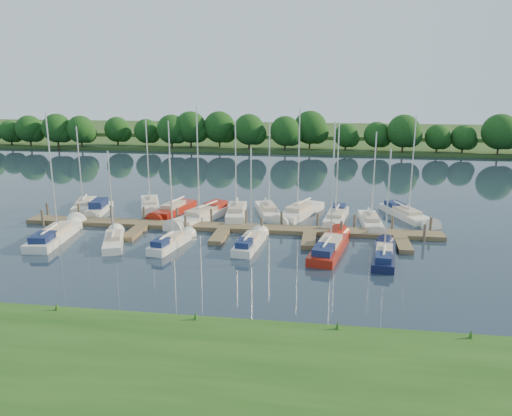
# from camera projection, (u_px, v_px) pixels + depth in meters

# --- Properties ---
(ground) EXTENTS (260.00, 260.00, 0.00)m
(ground) POSITION_uv_depth(u_px,v_px,m) (206.00, 258.00, 39.91)
(ground) COLOR #1B2637
(ground) RESTS_ON ground
(near_bank) EXTENTS (90.00, 10.00, 0.50)m
(near_bank) POSITION_uv_depth(u_px,v_px,m) (128.00, 363.00, 24.50)
(near_bank) COLOR #1B4313
(near_bank) RESTS_ON ground
(dock) EXTENTS (40.00, 6.00, 0.40)m
(dock) POSITION_uv_depth(u_px,v_px,m) (225.00, 229.00, 46.87)
(dock) COLOR brown
(dock) RESTS_ON ground
(mooring_pilings) EXTENTS (38.24, 2.84, 2.00)m
(mooring_pilings) POSITION_uv_depth(u_px,v_px,m) (227.00, 222.00, 47.85)
(mooring_pilings) COLOR #473D33
(mooring_pilings) RESTS_ON ground
(far_shore) EXTENTS (180.00, 30.00, 0.60)m
(far_shore) POSITION_uv_depth(u_px,v_px,m) (286.00, 143.00, 111.78)
(far_shore) COLOR #274319
(far_shore) RESTS_ON ground
(distant_hill) EXTENTS (220.00, 40.00, 1.40)m
(distant_hill) POSITION_uv_depth(u_px,v_px,m) (294.00, 131.00, 135.67)
(distant_hill) COLOR #345224
(distant_hill) RESTS_ON ground
(treeline) EXTENTS (144.10, 10.33, 8.24)m
(treeline) POSITION_uv_depth(u_px,v_px,m) (285.00, 132.00, 98.05)
(treeline) COLOR #38281C
(treeline) RESTS_ON ground
(sailboat_n_0) EXTENTS (3.54, 7.43, 9.40)m
(sailboat_n_0) POSITION_uv_depth(u_px,v_px,m) (84.00, 206.00, 55.21)
(sailboat_n_0) COLOR silver
(sailboat_n_0) RESTS_ON ground
(motorboat) EXTENTS (2.35, 5.89, 1.67)m
(motorboat) POSITION_uv_depth(u_px,v_px,m) (98.00, 209.00, 53.58)
(motorboat) COLOR silver
(motorboat) RESTS_ON ground
(sailboat_n_2) EXTENTS (4.24, 7.94, 10.09)m
(sailboat_n_2) POSITION_uv_depth(u_px,v_px,m) (150.00, 206.00, 55.60)
(sailboat_n_2) COLOR silver
(sailboat_n_2) RESTS_ON ground
(sailboat_n_3) EXTENTS (3.18, 8.03, 10.24)m
(sailboat_n_3) POSITION_uv_depth(u_px,v_px,m) (173.00, 211.00, 53.31)
(sailboat_n_3) COLOR maroon
(sailboat_n_3) RESTS_ON ground
(sailboat_n_4) EXTENTS (4.83, 9.19, 11.82)m
(sailboat_n_4) POSITION_uv_depth(u_px,v_px,m) (202.00, 217.00, 50.74)
(sailboat_n_4) COLOR silver
(sailboat_n_4) RESTS_ON ground
(sailboat_n_5) EXTENTS (2.77, 8.18, 10.52)m
(sailboat_n_5) POSITION_uv_depth(u_px,v_px,m) (236.00, 214.00, 51.88)
(sailboat_n_5) COLOR silver
(sailboat_n_5) RESTS_ON ground
(sailboat_n_6) EXTENTS (3.67, 7.81, 9.99)m
(sailboat_n_6) POSITION_uv_depth(u_px,v_px,m) (269.00, 213.00, 52.56)
(sailboat_n_6) COLOR silver
(sailboat_n_6) RESTS_ON ground
(sailboat_n_7) EXTENTS (4.87, 8.99, 11.62)m
(sailboat_n_7) POSITION_uv_depth(u_px,v_px,m) (299.00, 214.00, 52.15)
(sailboat_n_7) COLOR silver
(sailboat_n_7) RESTS_ON ground
(sailboat_n_8) EXTENTS (2.76, 8.07, 10.14)m
(sailboat_n_8) POSITION_uv_depth(u_px,v_px,m) (336.00, 218.00, 50.38)
(sailboat_n_8) COLOR silver
(sailboat_n_8) RESTS_ON ground
(sailboat_n_9) EXTENTS (2.13, 7.44, 9.52)m
(sailboat_n_9) POSITION_uv_depth(u_px,v_px,m) (371.00, 223.00, 48.74)
(sailboat_n_9) COLOR silver
(sailboat_n_9) RESTS_ON ground
(sailboat_n_10) EXTENTS (4.76, 8.48, 10.83)m
(sailboat_n_10) POSITION_uv_depth(u_px,v_px,m) (407.00, 215.00, 51.58)
(sailboat_n_10) COLOR silver
(sailboat_n_10) RESTS_ON ground
(sailboat_s_0) EXTENTS (3.02, 9.21, 11.54)m
(sailboat_s_0) POSITION_uv_depth(u_px,v_px,m) (56.00, 235.00, 44.58)
(sailboat_s_0) COLOR silver
(sailboat_s_0) RESTS_ON ground
(sailboat_s_1) EXTENTS (3.37, 6.48, 8.44)m
(sailboat_s_1) POSITION_uv_depth(u_px,v_px,m) (114.00, 241.00, 43.14)
(sailboat_s_1) COLOR silver
(sailboat_s_1) RESTS_ON ground
(sailboat_s_2) EXTENTS (2.50, 6.32, 8.19)m
(sailboat_s_2) POSITION_uv_depth(u_px,v_px,m) (171.00, 243.00, 42.42)
(sailboat_s_2) COLOR silver
(sailboat_s_2) RESTS_ON ground
(sailboat_s_3) EXTENTS (2.21, 6.84, 8.79)m
(sailboat_s_3) POSITION_uv_depth(u_px,v_px,m) (250.00, 243.00, 42.42)
(sailboat_s_3) COLOR silver
(sailboat_s_3) RESTS_ON ground
(sailboat_s_4) EXTENTS (3.47, 8.83, 11.10)m
(sailboat_s_4) POSITION_uv_depth(u_px,v_px,m) (329.00, 248.00, 41.13)
(sailboat_s_4) COLOR maroon
(sailboat_s_4) RESTS_ON ground
(sailboat_s_5) EXTENTS (2.45, 7.16, 9.06)m
(sailboat_s_5) POSITION_uv_depth(u_px,v_px,m) (384.00, 256.00, 39.38)
(sailboat_s_5) COLOR #101535
(sailboat_s_5) RESTS_ON ground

